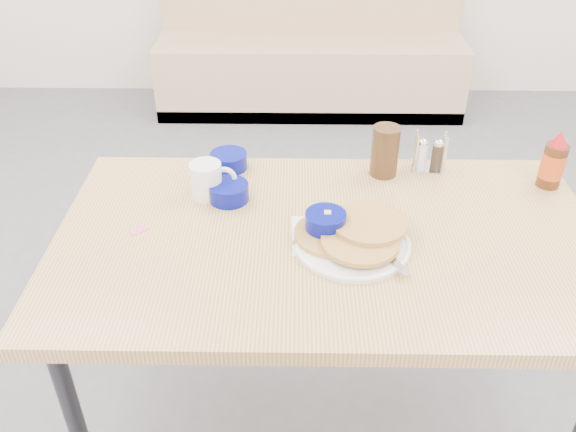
{
  "coord_description": "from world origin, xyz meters",
  "views": [
    {
      "loc": [
        -0.09,
        -1.0,
        1.68
      ],
      "look_at": [
        -0.1,
        0.25,
        0.82
      ],
      "focal_mm": 38.0,
      "sensor_mm": 36.0,
      "label": 1
    }
  ],
  "objects_px": {
    "coffee_mug": "(208,179)",
    "grits_setting": "(325,227)",
    "butter_bowl": "(229,192)",
    "dining_table": "(328,255)",
    "condiment_caddy": "(429,157)",
    "creamer_bowl": "(229,161)",
    "pancake_plate": "(353,238)",
    "amber_tumbler": "(385,151)",
    "booth_bench": "(310,51)",
    "syrup_bottle": "(553,163)"
  },
  "relations": [
    {
      "from": "grits_setting",
      "to": "butter_bowl",
      "type": "relative_size",
      "value": 1.74
    },
    {
      "from": "booth_bench",
      "to": "amber_tumbler",
      "type": "height_order",
      "value": "booth_bench"
    },
    {
      "from": "booth_bench",
      "to": "condiment_caddy",
      "type": "height_order",
      "value": "booth_bench"
    },
    {
      "from": "condiment_caddy",
      "to": "amber_tumbler",
      "type": "bearing_deg",
      "value": -163.4
    },
    {
      "from": "pancake_plate",
      "to": "amber_tumbler",
      "type": "xyz_separation_m",
      "value": [
        0.12,
        0.35,
        0.05
      ]
    },
    {
      "from": "amber_tumbler",
      "to": "syrup_bottle",
      "type": "bearing_deg",
      "value": -7.13
    },
    {
      "from": "coffee_mug",
      "to": "grits_setting",
      "type": "height_order",
      "value": "coffee_mug"
    },
    {
      "from": "pancake_plate",
      "to": "grits_setting",
      "type": "height_order",
      "value": "grits_setting"
    },
    {
      "from": "pancake_plate",
      "to": "creamer_bowl",
      "type": "relative_size",
      "value": 2.63
    },
    {
      "from": "butter_bowl",
      "to": "condiment_caddy",
      "type": "relative_size",
      "value": 0.93
    },
    {
      "from": "dining_table",
      "to": "coffee_mug",
      "type": "xyz_separation_m",
      "value": [
        -0.33,
        0.19,
        0.11
      ]
    },
    {
      "from": "booth_bench",
      "to": "creamer_bowl",
      "type": "height_order",
      "value": "booth_bench"
    },
    {
      "from": "booth_bench",
      "to": "syrup_bottle",
      "type": "bearing_deg",
      "value": -74.32
    },
    {
      "from": "booth_bench",
      "to": "dining_table",
      "type": "height_order",
      "value": "booth_bench"
    },
    {
      "from": "pancake_plate",
      "to": "coffee_mug",
      "type": "height_order",
      "value": "coffee_mug"
    },
    {
      "from": "booth_bench",
      "to": "pancake_plate",
      "type": "bearing_deg",
      "value": -88.71
    },
    {
      "from": "coffee_mug",
      "to": "creamer_bowl",
      "type": "relative_size",
      "value": 1.18
    },
    {
      "from": "pancake_plate",
      "to": "creamer_bowl",
      "type": "xyz_separation_m",
      "value": [
        -0.34,
        0.38,
        0.0
      ]
    },
    {
      "from": "booth_bench",
      "to": "syrup_bottle",
      "type": "distance_m",
      "value": 2.42
    },
    {
      "from": "pancake_plate",
      "to": "coffee_mug",
      "type": "relative_size",
      "value": 2.23
    },
    {
      "from": "pancake_plate",
      "to": "syrup_bottle",
      "type": "bearing_deg",
      "value": 26.69
    },
    {
      "from": "dining_table",
      "to": "grits_setting",
      "type": "distance_m",
      "value": 0.09
    },
    {
      "from": "grits_setting",
      "to": "butter_bowl",
      "type": "height_order",
      "value": "grits_setting"
    },
    {
      "from": "coffee_mug",
      "to": "syrup_bottle",
      "type": "height_order",
      "value": "syrup_bottle"
    },
    {
      "from": "syrup_bottle",
      "to": "amber_tumbler",
      "type": "bearing_deg",
      "value": 172.87
    },
    {
      "from": "amber_tumbler",
      "to": "syrup_bottle",
      "type": "distance_m",
      "value": 0.47
    },
    {
      "from": "grits_setting",
      "to": "syrup_bottle",
      "type": "bearing_deg",
      "value": 21.68
    },
    {
      "from": "creamer_bowl",
      "to": "syrup_bottle",
      "type": "height_order",
      "value": "syrup_bottle"
    },
    {
      "from": "booth_bench",
      "to": "condiment_caddy",
      "type": "xyz_separation_m",
      "value": [
        0.31,
        -2.19,
        0.45
      ]
    },
    {
      "from": "booth_bench",
      "to": "creamer_bowl",
      "type": "xyz_separation_m",
      "value": [
        -0.29,
        -2.19,
        0.43
      ]
    },
    {
      "from": "condiment_caddy",
      "to": "grits_setting",
      "type": "bearing_deg",
      "value": -127.55
    },
    {
      "from": "grits_setting",
      "to": "syrup_bottle",
      "type": "relative_size",
      "value": 1.11
    },
    {
      "from": "grits_setting",
      "to": "syrup_bottle",
      "type": "distance_m",
      "value": 0.7
    },
    {
      "from": "dining_table",
      "to": "pancake_plate",
      "type": "xyz_separation_m",
      "value": [
        0.06,
        -0.04,
        0.08
      ]
    },
    {
      "from": "coffee_mug",
      "to": "condiment_caddy",
      "type": "relative_size",
      "value": 1.09
    },
    {
      "from": "butter_bowl",
      "to": "syrup_bottle",
      "type": "relative_size",
      "value": 0.64
    },
    {
      "from": "creamer_bowl",
      "to": "condiment_caddy",
      "type": "distance_m",
      "value": 0.6
    },
    {
      "from": "amber_tumbler",
      "to": "condiment_caddy",
      "type": "height_order",
      "value": "amber_tumbler"
    },
    {
      "from": "coffee_mug",
      "to": "dining_table",
      "type": "bearing_deg",
      "value": -29.66
    },
    {
      "from": "creamer_bowl",
      "to": "syrup_bottle",
      "type": "bearing_deg",
      "value": -5.28
    },
    {
      "from": "dining_table",
      "to": "grits_setting",
      "type": "relative_size",
      "value": 7.32
    },
    {
      "from": "coffee_mug",
      "to": "grits_setting",
      "type": "distance_m",
      "value": 0.37
    },
    {
      "from": "creamer_bowl",
      "to": "dining_table",
      "type": "bearing_deg",
      "value": -49.88
    },
    {
      "from": "pancake_plate",
      "to": "grits_setting",
      "type": "relative_size",
      "value": 1.51
    },
    {
      "from": "butter_bowl",
      "to": "coffee_mug",
      "type": "bearing_deg",
      "value": 158.92
    },
    {
      "from": "grits_setting",
      "to": "condiment_caddy",
      "type": "relative_size",
      "value": 1.61
    },
    {
      "from": "pancake_plate",
      "to": "creamer_bowl",
      "type": "bearing_deg",
      "value": 132.34
    },
    {
      "from": "pancake_plate",
      "to": "condiment_caddy",
      "type": "xyz_separation_m",
      "value": [
        0.25,
        0.38,
        0.02
      ]
    },
    {
      "from": "grits_setting",
      "to": "amber_tumbler",
      "type": "xyz_separation_m",
      "value": [
        0.18,
        0.32,
        0.05
      ]
    },
    {
      "from": "coffee_mug",
      "to": "condiment_caddy",
      "type": "height_order",
      "value": "condiment_caddy"
    }
  ]
}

